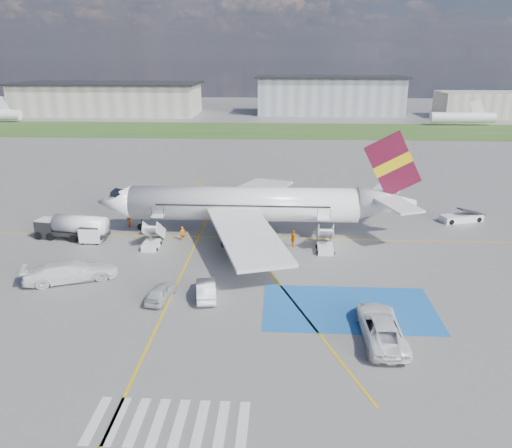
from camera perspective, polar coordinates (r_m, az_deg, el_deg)
The scene contains 23 objects.
ground at distance 45.45m, azimuth -2.76°, elevation -6.88°, with size 400.00×400.00×0.00m, color #60605E.
grass_strip at distance 137.19m, azimuth 1.25°, elevation 10.65°, with size 400.00×30.00×0.01m, color #2D4C1E.
taxiway_line_main at distance 56.45m, azimuth -1.55°, elevation -1.58°, with size 120.00×0.20×0.01m, color gold.
taxiway_line_cross at distance 37.69m, azimuth -12.12°, elevation -13.18°, with size 0.20×60.00×0.01m, color gold.
taxiway_line_diag at distance 56.45m, azimuth -1.55°, elevation -1.58°, with size 0.20×60.00×0.01m, color gold.
staging_box at distance 42.06m, azimuth 10.55°, elevation -9.46°, with size 14.00×8.00×0.01m, color #1B5AA7.
crosswalk at distance 30.72m, azimuth -9.94°, elevation -21.47°, with size 9.00×4.00×0.01m.
terminal_west at distance 181.32m, azimuth -16.51°, elevation 13.52°, with size 60.00×22.00×10.00m, color gray.
terminal_centre at distance 176.92m, azimuth 8.41°, elevation 14.28°, with size 48.00×18.00×12.00m, color gray.
terminal_east at distance 183.56m, azimuth 26.33°, elevation 12.11°, with size 40.00×16.00×8.00m, color gray.
airliner at distance 57.16m, azimuth 0.09°, elevation 2.28°, with size 36.81×32.95×11.92m.
airstairs_fwd at distance 54.76m, azimuth -11.80°, elevation -1.96°, with size 1.90×5.20×3.60m.
airstairs_aft at distance 53.18m, azimuth 7.88°, elevation -2.37°, with size 1.90×5.20×3.60m.
fuel_tanker at distance 59.34m, azimuth -20.21°, elevation -0.54°, with size 8.43×3.49×2.80m.
gpu_cart at distance 57.57m, azimuth -18.33°, elevation -1.25°, with size 2.31×1.51×1.91m.
belt_loader at distance 66.85m, azimuth 22.45°, elevation 0.62°, with size 5.76×3.33×1.66m.
car_silver_a at distance 43.19m, azimuth -10.85°, elevation -7.65°, with size 1.66×4.12×1.40m, color #AFB1B6.
car_silver_b at distance 43.00m, azimuth -5.74°, elevation -7.44°, with size 1.59×4.55×1.50m, color silver.
van_white_a at distance 38.12m, azimuth 14.12°, elevation -10.97°, with size 2.81×6.08×2.28m, color white.
van_white_b at distance 48.65m, azimuth -20.49°, elevation -4.77°, with size 2.52×6.20×2.43m, color silver.
crew_fwd at distance 56.04m, azimuth -8.38°, elevation -1.07°, with size 0.58×0.38×1.59m, color orange.
crew_nose at distance 61.52m, azimuth -14.38°, elevation 0.49°, with size 0.91×0.71×1.88m, color #E45C0C.
crew_aft at distance 53.70m, azimuth 4.29°, elevation -1.65°, with size 1.10×0.46×1.88m, color orange.
Camera 1 is at (4.37, -40.69, 19.78)m, focal length 35.00 mm.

